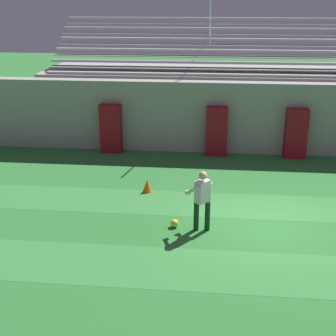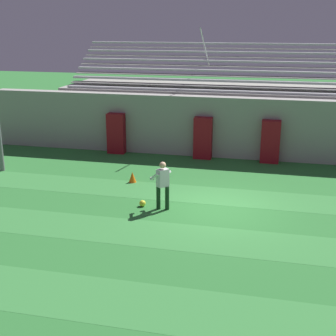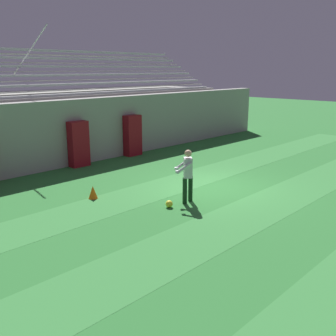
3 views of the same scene
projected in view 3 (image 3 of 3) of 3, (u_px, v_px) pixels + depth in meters
The scene contains 10 objects.
ground_plane at pixel (212, 187), 13.88m from camera, with size 80.00×80.00×0.00m, color #2D7533.
turf_stripe_mid at pixel (274, 202), 12.28m from camera, with size 28.00×1.80×0.01m, color #38843D.
turf_stripe_far at pixel (187, 180), 14.69m from camera, with size 28.00×1.80×0.01m, color #38843D.
back_wall at pixel (99, 129), 17.88m from camera, with size 24.00×0.60×2.80m, color #999691.
padding_pillar_gate_left at pixel (79, 144), 16.56m from camera, with size 0.83×0.44×1.92m, color maroon.
padding_pillar_gate_right at pixel (133, 135), 18.68m from camera, with size 0.83×0.44×1.92m, color maroon.
bleacher_stand at pixel (67, 121), 19.65m from camera, with size 18.00×4.75×5.83m.
goalkeeper at pixel (187, 173), 12.03m from camera, with size 0.74×0.74×1.67m.
soccer_ball at pixel (169, 204), 11.78m from camera, with size 0.22×0.22×0.22m, color yellow.
traffic_cone at pixel (93, 192), 12.57m from camera, with size 0.30×0.30×0.42m, color orange.
Camera 3 is at (-10.71, -8.03, 4.06)m, focal length 42.00 mm.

